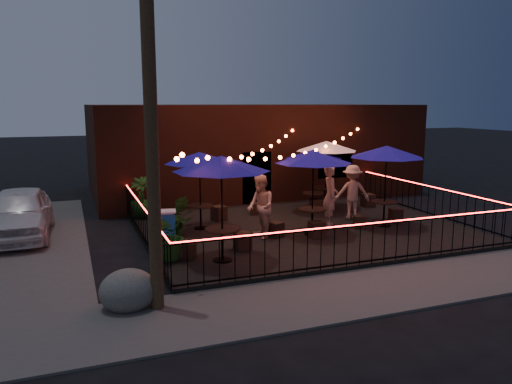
# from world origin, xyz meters

# --- Properties ---
(ground) EXTENTS (110.00, 110.00, 0.00)m
(ground) POSITION_xyz_m (0.00, 0.00, 0.00)
(ground) COLOR black
(ground) RESTS_ON ground
(patio) EXTENTS (10.00, 8.00, 0.15)m
(patio) POSITION_xyz_m (0.00, 2.00, 0.07)
(patio) COLOR black
(patio) RESTS_ON ground
(sidewalk) EXTENTS (18.00, 2.50, 0.05)m
(sidewalk) POSITION_xyz_m (0.00, -3.25, 0.03)
(sidewalk) COLOR #454240
(sidewalk) RESTS_ON ground
(brick_building) EXTENTS (14.00, 8.00, 4.00)m
(brick_building) POSITION_xyz_m (1.00, 9.99, 2.00)
(brick_building) COLOR #3A1B0F
(brick_building) RESTS_ON ground
(utility_pole) EXTENTS (0.26, 0.26, 8.00)m
(utility_pole) POSITION_xyz_m (-5.40, -2.60, 4.00)
(utility_pole) COLOR #352715
(utility_pole) RESTS_ON ground
(fence_front) EXTENTS (10.00, 0.04, 1.04)m
(fence_front) POSITION_xyz_m (0.00, -2.00, 0.66)
(fence_front) COLOR black
(fence_front) RESTS_ON patio
(fence_left) EXTENTS (0.04, 8.00, 1.04)m
(fence_left) POSITION_xyz_m (-5.00, 2.00, 0.66)
(fence_left) COLOR black
(fence_left) RESTS_ON patio
(fence_right) EXTENTS (0.04, 8.00, 1.04)m
(fence_right) POSITION_xyz_m (5.00, 2.00, 0.66)
(fence_right) COLOR black
(fence_right) RESTS_ON patio
(festoon_lights) EXTENTS (10.02, 8.72, 1.32)m
(festoon_lights) POSITION_xyz_m (-1.01, 1.70, 2.52)
(festoon_lights) COLOR #FF4F20
(festoon_lights) RESTS_ON ground
(cafe_table_0) EXTENTS (3.04, 3.04, 2.66)m
(cafe_table_0) POSITION_xyz_m (-3.40, -0.48, 2.58)
(cafe_table_0) COLOR black
(cafe_table_0) RESTS_ON patio
(cafe_table_1) EXTENTS (2.30, 2.30, 2.44)m
(cafe_table_1) POSITION_xyz_m (-3.08, 2.91, 2.37)
(cafe_table_1) COLOR black
(cafe_table_1) RESTS_ON patio
(cafe_table_2) EXTENTS (2.96, 2.96, 2.54)m
(cafe_table_2) POSITION_xyz_m (-0.11, 1.04, 2.47)
(cafe_table_2) COLOR black
(cafe_table_2) RESTS_ON patio
(cafe_table_3) EXTENTS (2.67, 2.67, 2.30)m
(cafe_table_3) POSITION_xyz_m (1.38, 3.88, 2.25)
(cafe_table_3) COLOR black
(cafe_table_3) RESTS_ON patio
(cafe_table_4) EXTENTS (2.80, 2.80, 2.60)m
(cafe_table_4) POSITION_xyz_m (2.55, 1.16, 2.52)
(cafe_table_4) COLOR black
(cafe_table_4) RESTS_ON patio
(cafe_table_5) EXTENTS (2.72, 2.72, 2.53)m
(cafe_table_5) POSITION_xyz_m (2.12, 4.32, 2.46)
(cafe_table_5) COLOR black
(cafe_table_5) RESTS_ON patio
(bistro_chair_0) EXTENTS (0.44, 0.44, 0.40)m
(bistro_chair_0) POSITION_xyz_m (-4.12, 0.07, 0.35)
(bistro_chair_0) COLOR black
(bistro_chair_0) RESTS_ON patio
(bistro_chair_1) EXTENTS (0.43, 0.43, 0.48)m
(bistro_chair_1) POSITION_xyz_m (-2.61, 0.26, 0.39)
(bistro_chair_1) COLOR black
(bistro_chair_1) RESTS_ON patio
(bistro_chair_2) EXTENTS (0.52, 0.52, 0.52)m
(bistro_chair_2) POSITION_xyz_m (-4.05, 3.70, 0.41)
(bistro_chair_2) COLOR black
(bistro_chair_2) RESTS_ON patio
(bistro_chair_3) EXTENTS (0.55, 0.55, 0.49)m
(bistro_chair_3) POSITION_xyz_m (-2.23, 3.77, 0.40)
(bistro_chair_3) COLOR black
(bistro_chair_3) RESTS_ON patio
(bistro_chair_4) EXTENTS (0.49, 0.49, 0.44)m
(bistro_chair_4) POSITION_xyz_m (-1.25, 1.15, 0.37)
(bistro_chair_4) COLOR black
(bistro_chair_4) RESTS_ON patio
(bistro_chair_5) EXTENTS (0.44, 0.44, 0.49)m
(bistro_chair_5) POSITION_xyz_m (-0.17, 0.62, 0.39)
(bistro_chair_5) COLOR black
(bistro_chair_5) RESTS_ON patio
(bistro_chair_6) EXTENTS (0.42, 0.42, 0.42)m
(bistro_chair_6) POSITION_xyz_m (-0.75, 4.20, 0.36)
(bistro_chair_6) COLOR black
(bistro_chair_6) RESTS_ON patio
(bistro_chair_7) EXTENTS (0.46, 0.46, 0.49)m
(bistro_chair_7) POSITION_xyz_m (1.46, 3.75, 0.40)
(bistro_chair_7) COLOR black
(bistro_chair_7) RESTS_ON patio
(bistro_chair_8) EXTENTS (0.45, 0.45, 0.41)m
(bistro_chair_8) POSITION_xyz_m (1.64, 1.14, 0.35)
(bistro_chair_8) COLOR black
(bistro_chair_8) RESTS_ON patio
(bistro_chair_9) EXTENTS (0.46, 0.46, 0.45)m
(bistro_chair_9) POSITION_xyz_m (3.23, 1.45, 0.38)
(bistro_chair_9) COLOR black
(bistro_chair_9) RESTS_ON patio
(bistro_chair_10) EXTENTS (0.47, 0.47, 0.43)m
(bistro_chair_10) POSITION_xyz_m (2.27, 4.50, 0.37)
(bistro_chair_10) COLOR black
(bistro_chair_10) RESTS_ON patio
(bistro_chair_11) EXTENTS (0.45, 0.45, 0.50)m
(bistro_chair_11) POSITION_xyz_m (3.76, 3.92, 0.40)
(bistro_chair_11) COLOR black
(bistro_chair_11) RESTS_ON patio
(patron_a) EXTENTS (0.72, 0.85, 1.98)m
(patron_a) POSITION_xyz_m (0.90, 1.76, 1.14)
(patron_a) COLOR tan
(patron_a) RESTS_ON patio
(patron_b) EXTENTS (0.72, 0.92, 1.87)m
(patron_b) POSITION_xyz_m (-1.71, 1.23, 1.09)
(patron_b) COLOR #D2A98A
(patron_b) RESTS_ON patio
(patron_c) EXTENTS (1.35, 1.04, 1.85)m
(patron_c) POSITION_xyz_m (2.15, 2.47, 1.07)
(patron_c) COLOR #D59C8B
(patron_c) RESTS_ON patio
(potted_shrub_a) EXTENTS (1.44, 1.35, 1.29)m
(potted_shrub_a) POSITION_xyz_m (-4.60, 0.12, 0.80)
(potted_shrub_a) COLOR #15360D
(potted_shrub_a) RESTS_ON patio
(potted_shrub_b) EXTENTS (0.71, 0.59, 1.21)m
(potted_shrub_b) POSITION_xyz_m (-3.93, 2.37, 0.76)
(potted_shrub_b) COLOR #1B4115
(potted_shrub_b) RESTS_ON patio
(potted_shrub_c) EXTENTS (0.94, 0.94, 1.41)m
(potted_shrub_c) POSITION_xyz_m (-4.60, 5.11, 0.86)
(potted_shrub_c) COLOR #173B10
(potted_shrub_c) RESTS_ON patio
(cooler) EXTENTS (0.79, 0.64, 0.93)m
(cooler) POSITION_xyz_m (-4.48, 1.69, 0.62)
(cooler) COLOR blue
(cooler) RESTS_ON patio
(boulder) EXTENTS (1.23, 1.13, 0.79)m
(boulder) POSITION_xyz_m (-5.94, -2.38, 0.39)
(boulder) COLOR #4B4B46
(boulder) RESTS_ON ground
(car_white) EXTENTS (1.93, 4.50, 1.52)m
(car_white) POSITION_xyz_m (-8.41, 4.45, 0.76)
(car_white) COLOR white
(car_white) RESTS_ON ground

